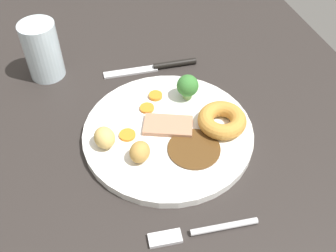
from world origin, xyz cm
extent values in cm
cube|color=#2B2623|center=(0.00, 0.00, 1.80)|extent=(120.00, 84.00, 3.60)
cylinder|color=white|center=(-3.34, -1.97, 4.30)|extent=(28.01, 28.01, 1.40)
cylinder|color=#563819|center=(-8.47, -4.65, 5.15)|extent=(8.34, 8.34, 0.30)
cube|color=tan|center=(-2.70, -2.20, 5.40)|extent=(7.19, 9.11, 0.80)
torus|color=#C68938|center=(-5.00, -10.70, 6.31)|extent=(8.01, 8.01, 2.62)
ellipsoid|color=#D8B260|center=(-3.32, 8.38, 6.63)|extent=(4.36, 3.90, 3.25)
ellipsoid|color=#BC8C42|center=(-7.72, 3.86, 6.59)|extent=(4.71, 4.58, 3.17)
cylinder|color=orange|center=(-2.59, 4.66, 5.23)|extent=(2.64, 2.64, 0.45)
cylinder|color=orange|center=(4.99, -2.27, 5.30)|extent=(2.40, 2.40, 0.60)
cylinder|color=orange|center=(2.48, 0.45, 5.24)|extent=(2.45, 2.45, 0.48)
cylinder|color=#8CB766|center=(3.31, -7.61, 5.66)|extent=(1.64, 1.64, 1.32)
sphere|color=#387A33|center=(3.31, -7.61, 7.67)|extent=(3.85, 3.85, 3.85)
cylinder|color=silver|center=(-21.91, -4.22, 4.05)|extent=(1.84, 9.54, 0.90)
cube|color=silver|center=(-21.09, 3.99, 3.90)|extent=(2.44, 4.68, 0.60)
cylinder|color=black|center=(14.01, -8.82, 4.20)|extent=(1.81, 8.56, 1.20)
cube|color=silver|center=(14.66, 0.15, 3.80)|extent=(2.45, 10.60, 0.40)
cylinder|color=silver|center=(19.06, 15.30, 9.11)|extent=(6.59, 6.59, 11.02)
camera|label=1|loc=(-46.00, 11.37, 53.39)|focal=43.00mm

